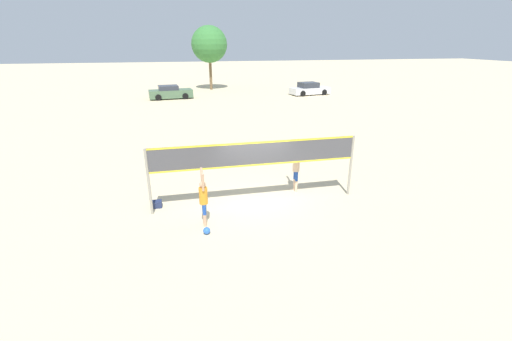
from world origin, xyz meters
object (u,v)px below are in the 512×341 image
Objects in this scene: volleyball_net at (256,158)px; parked_car_near at (309,89)px; player_spiker at (203,197)px; volleyball at (207,231)px; player_blocker at (296,165)px; tree_left_cluster at (209,44)px; gear_bag at (157,204)px; parked_car_mid at (170,93)px.

parked_car_near is at bearing 64.97° from volleyball_net.
player_spiker is 1.09m from volleyball.
volleyball_net is 2.51m from player_spiker.
tree_left_cluster reaches higher than player_blocker.
gear_bag is at bearing -99.25° from tree_left_cluster.
parked_car_mid is (-5.18, 26.18, -0.47)m from player_blocker.
volleyball is at bearing -179.27° from player_spiker.
player_blocker is 5.63m from gear_bag.
parked_car_mid is (0.35, 26.51, 0.51)m from gear_bag.
parked_car_mid is (-3.33, 26.99, -1.19)m from volleyball_net.
volleyball is 28.85m from parked_car_mid.
volleyball is (-3.89, -2.64, -1.00)m from player_blocker.
volleyball is at bearing -54.55° from gear_bag.
parked_car_near is (14.39, 27.65, -0.39)m from player_spiker.
volleyball_net is at bearing 41.86° from volleyball.
player_blocker is 27.70m from parked_car_near.
volleyball_net is at bearing -89.89° from parked_car_mid.
gear_bag is 0.08× the size of parked_car_mid.
parked_car_near is 13.72m from tree_left_cluster.
volleyball_net is 3.94× the size of player_spiker.
player_blocker is 4.80m from volleyball.
volleyball_net is 27.22m from parked_car_mid.
volleyball_net is 2.15m from player_blocker.
tree_left_cluster is (3.76, 34.86, 4.44)m from player_spiker.
parked_car_mid is (-1.29, 28.21, -0.38)m from player_spiker.
player_spiker is 0.41× the size of parked_car_near.
volleyball is 0.05× the size of parked_car_near.
player_blocker reaches higher than parked_car_mid.
volleyball is at bearing -125.96° from parked_car_near.
player_blocker is at bearing 23.79° from volleyball_net.
player_spiker is 4.39m from player_blocker.
parked_car_near is (10.50, 25.62, -0.48)m from player_blocker.
tree_left_cluster is at bearing 83.95° from volleyball.
volleyball is 2.83m from gear_bag.
player_spiker is 35.34m from tree_left_cluster.
parked_car_near is (12.35, 26.44, -1.20)m from volleyball_net.
parked_car_near reaches higher than volleyball.
player_blocker is at bearing -89.77° from tree_left_cluster.
gear_bag is (-1.64, 2.31, 0.01)m from volleyball.
player_spiker is at bearing -46.11° from gear_bag.
player_blocker is at bearing 34.18° from volleyball.
parked_car_near reaches higher than parked_car_mid.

